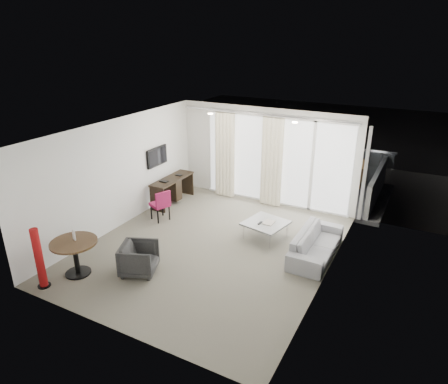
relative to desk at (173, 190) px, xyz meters
The scene contains 28 objects.
floor 2.79m from the desk, 37.83° to the right, with size 5.00×6.00×0.00m, color #666153.
ceiling 3.56m from the desk, 37.83° to the right, with size 5.00×6.00×0.00m, color white.
wall_left 1.97m from the desk, 100.57° to the right, with size 0.00×6.00×2.60m, color silver.
wall_right 5.07m from the desk, 19.90° to the right, with size 0.00×6.00×2.60m, color silver.
wall_front 5.26m from the desk, 65.06° to the right, with size 5.00×0.00×2.60m, color silver.
window_panel 2.92m from the desk, 27.44° to the left, with size 4.00×0.02×2.38m, color white, non-canonical shape.
window_frame 2.92m from the desk, 27.17° to the left, with size 4.10×0.06×2.44m, color white, non-canonical shape.
curtain_left 1.75m from the desk, 47.41° to the left, with size 0.60×0.20×2.38m, color #F3E8C7, non-canonical shape.
curtain_right 2.81m from the desk, 24.80° to the left, with size 0.60×0.20×2.38m, color #F3E8C7, non-canonical shape.
curtain_track 3.23m from the desk, 27.25° to the left, with size 4.80×0.04×0.04m, color #B2B2B7, non-canonical shape.
downlight_a 2.58m from the desk, ahead, with size 0.12×0.12×0.02m, color #FFE0B2.
downlight_b 4.06m from the desk, ahead, with size 0.12×0.12×0.02m, color #FFE0B2.
desk is the anchor object (origin of this frame).
tv 1.06m from the desk, 137.87° to the right, with size 0.05×0.80×0.50m, color black, non-canonical shape.
desk_chair 1.12m from the desk, 71.68° to the right, with size 0.44×0.41×0.80m, color maroon, non-canonical shape.
round_table 3.83m from the desk, 84.24° to the right, with size 0.88×0.88×0.71m, color #3D2815, non-canonical shape.
menu_card 3.78m from the desk, 84.73° to the right, with size 0.11×0.02×0.20m, color white, non-canonical shape.
red_lamp 4.42m from the desk, 88.10° to the right, with size 0.24×0.24×1.19m, color maroon.
tub_armchair 3.51m from the desk, 65.96° to the right, with size 0.66×0.68×0.62m, color #292929.
coffee_table 3.15m from the desk, 13.24° to the right, with size 0.87×0.87×0.39m, color gray, non-canonical shape.
remote 3.08m from the desk, 15.66° to the right, with size 0.05×0.17×0.02m, color black, non-canonical shape.
magazine 3.21m from the desk, 12.88° to the right, with size 0.21×0.27×0.02m, color gray, non-canonical shape.
sofa 4.40m from the desk, 12.36° to the right, with size 1.87×0.73×0.55m, color gray.
terrace_slab 3.77m from the desk, 48.47° to the left, with size 5.60×3.00×0.12m, color #4D4D50.
rattan_chair_a 4.24m from the desk, 44.53° to the left, with size 0.53×0.53×0.78m, color brown, non-canonical shape.
rattan_chair_b 5.25m from the desk, 38.87° to the left, with size 0.63×0.63×0.92m, color brown, non-canonical shape.
rattan_table 4.23m from the desk, 27.99° to the left, with size 0.55×0.55×0.55m, color brown, non-canonical shape.
balustrade 4.93m from the desk, 59.72° to the left, with size 5.50×0.06×1.05m, color #B2B2B7, non-canonical shape.
Camera 1 is at (3.85, -6.66, 4.40)m, focal length 32.00 mm.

